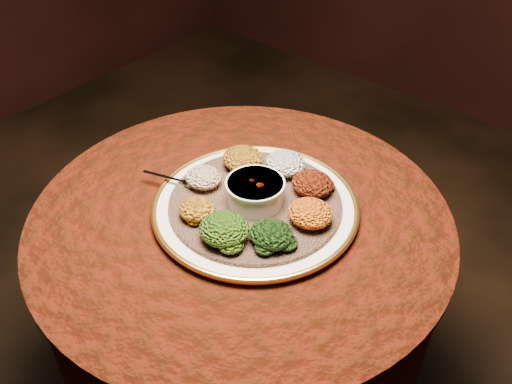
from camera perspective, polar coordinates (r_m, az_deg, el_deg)
The scene contains 13 objects.
table at distance 1.42m, azimuth -1.46°, elevation -7.73°, with size 0.96×0.96×0.73m.
platter at distance 1.29m, azimuth -0.08°, elevation -1.50°, with size 0.49×0.49×0.02m.
injera at distance 1.28m, azimuth -0.08°, elevation -1.13°, with size 0.39×0.39×0.01m, color #8A5D45.
stew_bowl at distance 1.26m, azimuth -0.08°, elevation 0.15°, with size 0.13×0.13×0.06m.
spoon at distance 1.34m, azimuth -7.08°, elevation 1.01°, with size 0.14×0.06×0.01m.
portion_ayib at distance 1.36m, azimuth 2.97°, elevation 2.89°, with size 0.10×0.09×0.05m, color beige.
portion_kitfo at distance 1.30m, azimuth 5.65°, elevation 0.85°, with size 0.10×0.09×0.05m, color black.
portion_tikil at distance 1.22m, azimuth 5.44°, elevation -2.13°, with size 0.10×0.09×0.05m, color #B07C0E.
portion_gomen at distance 1.17m, azimuth 1.55°, elevation -4.25°, with size 0.09×0.09×0.04m, color black.
portion_mixveg at distance 1.18m, azimuth -3.19°, elevation -3.72°, with size 0.11×0.10×0.05m, color #A3370A.
portion_kik at distance 1.24m, azimuth -5.91°, elevation -1.74°, with size 0.08×0.08×0.04m, color #BC7A10.
portion_timatim at distance 1.32m, azimuth -5.27°, elevation 1.46°, with size 0.09×0.08×0.04m, color maroon.
portion_shiro at distance 1.37m, azimuth -1.32°, elevation 3.34°, with size 0.10×0.10×0.05m, color #A26613.
Camera 1 is at (0.65, -0.72, 1.58)m, focal length 40.00 mm.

